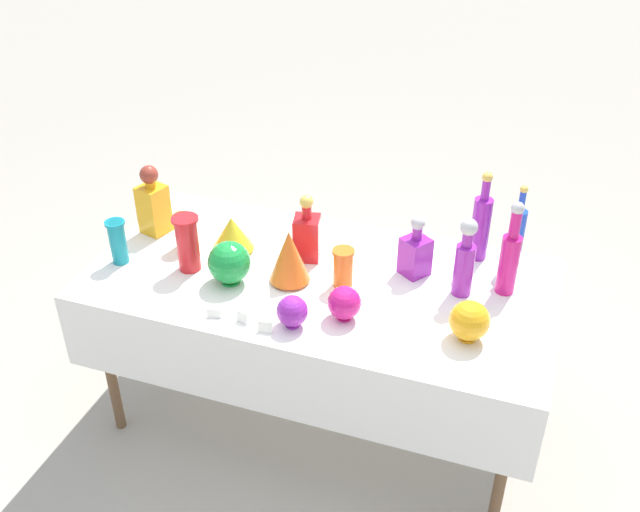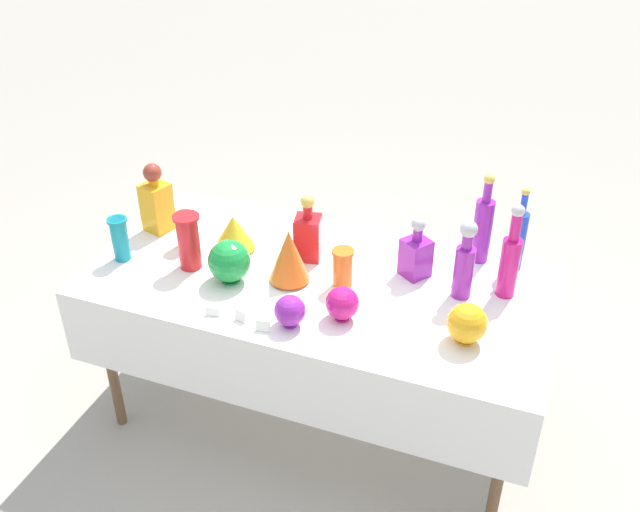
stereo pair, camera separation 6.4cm
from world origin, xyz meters
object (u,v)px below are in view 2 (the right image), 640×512
(tall_bottle_2, at_px, (483,227))
(round_bowl_2, at_px, (342,303))
(tall_bottle_1, at_px, (510,259))
(round_bowl_1, at_px, (229,261))
(slender_vase_3, at_px, (343,267))
(round_bowl_0, at_px, (467,323))
(square_decanter_1, at_px, (156,201))
(slender_vase_1, at_px, (188,240))
(round_bowl_3, at_px, (290,311))
(slender_vase_0, at_px, (186,228))
(fluted_vase_1, at_px, (234,232))
(fluted_vase_0, at_px, (289,255))
(square_decanter_0, at_px, (308,234))
(slender_vase_2, at_px, (120,237))
(tall_bottle_0, at_px, (518,238))
(square_decanter_2, at_px, (416,254))
(tall_bottle_3, at_px, (465,263))

(tall_bottle_2, height_order, round_bowl_2, tall_bottle_2)
(tall_bottle_1, bearing_deg, round_bowl_1, -164.04)
(slender_vase_3, relative_size, round_bowl_0, 1.06)
(square_decanter_1, bearing_deg, slender_vase_1, -37.77)
(round_bowl_3, bearing_deg, slender_vase_0, 150.56)
(slender_vase_0, distance_m, fluted_vase_1, 0.21)
(tall_bottle_2, bearing_deg, slender_vase_0, -164.41)
(slender_vase_1, height_order, round_bowl_3, slender_vase_1)
(tall_bottle_2, xyz_separation_m, fluted_vase_0, (-0.67, -0.42, -0.04))
(fluted_vase_1, relative_size, round_bowl_3, 1.45)
(slender_vase_1, bearing_deg, round_bowl_0, -3.91)
(square_decanter_0, xyz_separation_m, square_decanter_1, (-0.70, -0.02, 0.03))
(fluted_vase_0, xyz_separation_m, round_bowl_2, (0.27, -0.16, -0.05))
(tall_bottle_1, distance_m, slender_vase_2, 1.55)
(fluted_vase_0, bearing_deg, tall_bottle_0, 26.63)
(slender_vase_3, xyz_separation_m, fluted_vase_1, (-0.51, 0.09, -0.00))
(tall_bottle_0, distance_m, square_decanter_1, 1.53)
(tall_bottle_2, xyz_separation_m, square_decanter_2, (-0.22, -0.20, -0.06))
(round_bowl_0, bearing_deg, tall_bottle_2, 95.35)
(tall_bottle_1, xyz_separation_m, round_bowl_3, (-0.70, -0.47, -0.09))
(square_decanter_1, xyz_separation_m, fluted_vase_1, (0.39, -0.03, -0.06))
(square_decanter_0, height_order, square_decanter_1, square_decanter_1)
(round_bowl_1, bearing_deg, square_decanter_1, 152.20)
(tall_bottle_3, bearing_deg, round_bowl_3, -143.25)
(round_bowl_3, bearing_deg, square_decanter_0, 103.54)
(square_decanter_2, bearing_deg, slender_vase_2, -164.84)
(slender_vase_2, relative_size, slender_vase_3, 1.17)
(tall_bottle_2, distance_m, fluted_vase_0, 0.79)
(tall_bottle_0, height_order, tall_bottle_1, tall_bottle_1)
(square_decanter_0, bearing_deg, tall_bottle_1, 1.67)
(slender_vase_0, height_order, round_bowl_0, slender_vase_0)
(square_decanter_2, bearing_deg, round_bowl_0, -51.73)
(tall_bottle_1, bearing_deg, tall_bottle_0, 88.58)
(tall_bottle_1, distance_m, slender_vase_3, 0.63)
(tall_bottle_1, bearing_deg, tall_bottle_3, -156.29)
(round_bowl_0, xyz_separation_m, round_bowl_1, (-0.94, 0.04, 0.01))
(tall_bottle_0, distance_m, slender_vase_2, 1.60)
(round_bowl_2, bearing_deg, round_bowl_0, 3.99)
(square_decanter_1, distance_m, square_decanter_2, 1.15)
(tall_bottle_1, relative_size, round_bowl_2, 2.95)
(square_decanter_2, distance_m, slender_vase_2, 1.20)
(square_decanter_1, bearing_deg, square_decanter_2, 2.38)
(fluted_vase_0, xyz_separation_m, round_bowl_3, (0.11, -0.26, -0.05))
(square_decanter_1, bearing_deg, slender_vase_3, -7.99)
(slender_vase_3, xyz_separation_m, round_bowl_2, (0.07, -0.20, -0.02))
(slender_vase_1, bearing_deg, slender_vase_0, 124.98)
(tall_bottle_1, relative_size, square_decanter_2, 1.50)
(slender_vase_3, distance_m, round_bowl_1, 0.44)
(tall_bottle_2, xyz_separation_m, slender_vase_2, (-1.38, -0.52, -0.05))
(fluted_vase_1, distance_m, round_bowl_2, 0.65)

